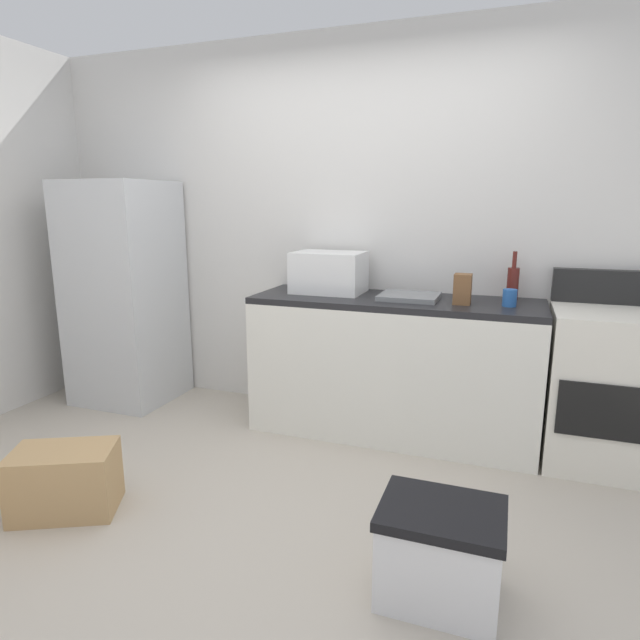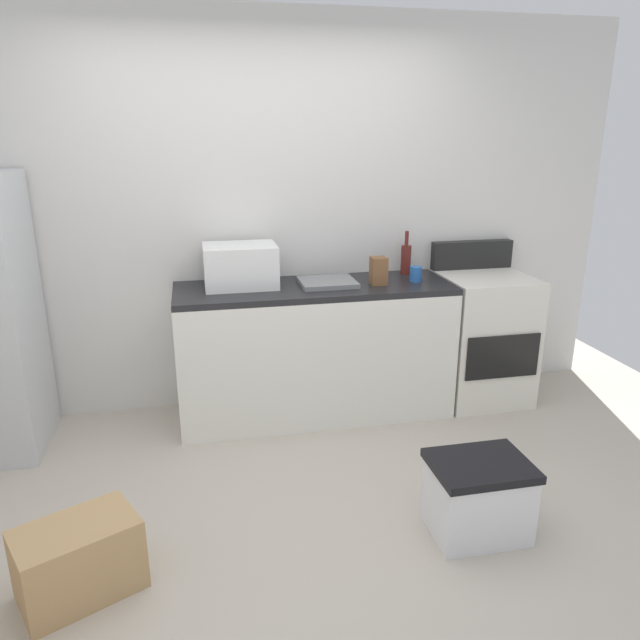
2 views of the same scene
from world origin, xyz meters
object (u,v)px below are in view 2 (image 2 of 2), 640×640
at_px(knife_block, 379,271).
at_px(stove_oven, 482,335).
at_px(cardboard_box_large, 79,560).
at_px(wine_bottle, 406,258).
at_px(microwave, 240,266).
at_px(storage_bin, 478,497).
at_px(coffee_mug, 416,274).

bearing_deg(knife_block, stove_oven, 4.53).
bearing_deg(cardboard_box_large, wine_bottle, 39.80).
distance_m(microwave, cardboard_box_large, 1.96).
relative_size(stove_oven, cardboard_box_large, 2.31).
bearing_deg(storage_bin, stove_oven, 63.51).
height_order(coffee_mug, knife_block, knife_block).
relative_size(cardboard_box_large, storage_bin, 1.04).
xyz_separation_m(microwave, wine_bottle, (1.16, 0.12, -0.03)).
xyz_separation_m(wine_bottle, coffee_mug, (-0.01, -0.23, -0.06)).
relative_size(microwave, storage_bin, 1.00).
height_order(stove_oven, storage_bin, stove_oven).
relative_size(stove_oven, microwave, 2.39).
bearing_deg(knife_block, wine_bottle, 42.29).
relative_size(microwave, knife_block, 2.56).
relative_size(microwave, cardboard_box_large, 0.97).
height_order(stove_oven, wine_bottle, wine_bottle).
xyz_separation_m(wine_bottle, knife_block, (-0.28, -0.25, -0.02)).
distance_m(microwave, wine_bottle, 1.17).
distance_m(wine_bottle, storage_bin, 1.83).
xyz_separation_m(stove_oven, storage_bin, (-0.72, -1.44, -0.27)).
bearing_deg(cardboard_box_large, coffee_mug, 35.82).
height_order(wine_bottle, storage_bin, wine_bottle).
xyz_separation_m(stove_oven, microwave, (-1.69, 0.07, 0.57)).
bearing_deg(cardboard_box_large, microwave, 61.67).
relative_size(knife_block, storage_bin, 0.39).
distance_m(stove_oven, wine_bottle, 0.78).
bearing_deg(cardboard_box_large, storage_bin, 0.86).
relative_size(coffee_mug, cardboard_box_large, 0.21).
relative_size(wine_bottle, storage_bin, 0.65).
xyz_separation_m(coffee_mug, storage_bin, (-0.18, -1.40, -0.76)).
bearing_deg(coffee_mug, storage_bin, -97.27).
xyz_separation_m(microwave, storage_bin, (0.97, -1.51, -0.84)).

